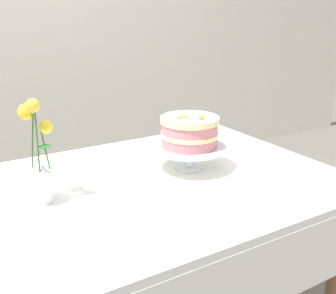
{
  "coord_description": "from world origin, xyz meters",
  "views": [
    {
      "loc": [
        -0.69,
        -1.24,
        1.35
      ],
      "look_at": [
        0.07,
        0.01,
        0.86
      ],
      "focal_mm": 44.21,
      "sensor_mm": 36.0,
      "label": 1
    }
  ],
  "objects": [
    {
      "name": "flower_vase",
      "position": [
        -0.39,
        0.04,
        0.88
      ],
      "size": [
        0.11,
        0.12,
        0.35
      ],
      "color": "silver",
      "rests_on": "dining_table"
    },
    {
      "name": "layer_cake",
      "position": [
        0.18,
        0.03,
        0.9
      ],
      "size": [
        0.23,
        0.23,
        0.12
      ],
      "color": "#CC7A84",
      "rests_on": "cake_stand"
    },
    {
      "name": "linen_napkin",
      "position": [
        0.18,
        0.03,
        0.74
      ],
      "size": [
        0.34,
        0.34,
        0.0
      ],
      "primitive_type": "cube",
      "rotation": [
        0.0,
        0.0,
        0.06
      ],
      "color": "white",
      "rests_on": "dining_table"
    },
    {
      "name": "back_wall",
      "position": [
        0.0,
        1.9,
        1.4
      ],
      "size": [
        7.0,
        0.08,
        2.8
      ],
      "primitive_type": "cube",
      "color": "silver",
      "rests_on": "ground"
    },
    {
      "name": "dining_table",
      "position": [
        0.0,
        -0.02,
        0.65
      ],
      "size": [
        1.4,
        1.0,
        0.74
      ],
      "color": "white",
      "rests_on": "ground"
    },
    {
      "name": "cake_stand",
      "position": [
        0.18,
        0.03,
        0.82
      ],
      "size": [
        0.29,
        0.29,
        0.1
      ],
      "color": "silver",
      "rests_on": "linen_napkin"
    }
  ]
}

